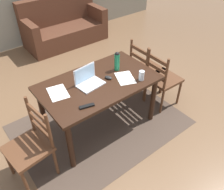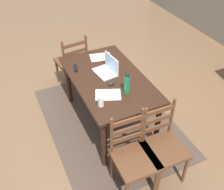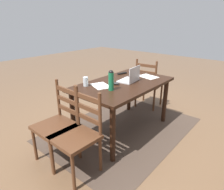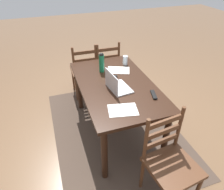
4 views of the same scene
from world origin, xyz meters
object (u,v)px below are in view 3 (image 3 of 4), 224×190
at_px(chair_left_near, 149,84).
at_px(tv_remote, 122,73).
at_px(water_bottle, 111,80).
at_px(drinking_glass, 86,82).
at_px(dining_table, 123,89).
at_px(laptop, 131,78).
at_px(computer_mouse, 116,84).
at_px(chair_right_near, 58,125).
at_px(chair_right_far, 78,135).

height_order(chair_left_near, tv_remote, chair_left_near).
bearing_deg(water_bottle, drinking_glass, -75.60).
relative_size(dining_table, water_bottle, 5.62).
relative_size(laptop, water_bottle, 1.29).
xyz_separation_m(dining_table, chair_left_near, (-1.04, -0.17, -0.21)).
bearing_deg(computer_mouse, dining_table, 150.62).
bearing_deg(chair_right_near, chair_left_near, 179.89).
relative_size(chair_right_far, chair_right_near, 1.00).
xyz_separation_m(chair_left_near, computer_mouse, (1.18, 0.15, 0.33)).
distance_m(water_bottle, drinking_glass, 0.39).
xyz_separation_m(laptop, computer_mouse, (0.26, -0.07, -0.04)).
bearing_deg(dining_table, laptop, 160.32).
distance_m(dining_table, chair_right_near, 1.07).
bearing_deg(chair_left_near, chair_right_near, -0.11).
bearing_deg(chair_right_near, dining_table, 170.40).
relative_size(dining_table, chair_left_near, 1.57).
bearing_deg(water_bottle, laptop, -176.45).
relative_size(chair_right_near, computer_mouse, 9.50).
distance_m(dining_table, tv_remote, 0.50).
relative_size(laptop, computer_mouse, 3.45).
bearing_deg(chair_right_far, tv_remote, -160.93).
height_order(water_bottle, computer_mouse, water_bottle).
height_order(dining_table, tv_remote, tv_remote).
distance_m(dining_table, drinking_glass, 0.57).
bearing_deg(computer_mouse, water_bottle, 4.05).
distance_m(laptop, water_bottle, 0.49).
relative_size(chair_right_near, water_bottle, 3.57).
relative_size(chair_right_near, drinking_glass, 7.44).
bearing_deg(chair_right_far, laptop, -173.45).
bearing_deg(chair_right_near, water_bottle, 159.82).
xyz_separation_m(chair_right_near, laptop, (-1.16, 0.22, 0.37)).
height_order(chair_right_near, laptop, laptop).
distance_m(chair_right_far, computer_mouse, 0.97).
relative_size(drinking_glass, computer_mouse, 1.28).
relative_size(dining_table, tv_remote, 8.80).
relative_size(chair_left_near, chair_right_far, 1.00).
height_order(chair_right_near, tv_remote, chair_right_near).
height_order(chair_right_far, chair_right_near, same).
height_order(water_bottle, tv_remote, water_bottle).
distance_m(dining_table, water_bottle, 0.44).
height_order(chair_left_near, computer_mouse, chair_left_near).
relative_size(dining_table, drinking_glass, 11.71).
xyz_separation_m(laptop, drinking_glass, (0.58, -0.34, 0.01)).
xyz_separation_m(dining_table, laptop, (-0.12, 0.04, 0.16)).
distance_m(chair_left_near, tv_remote, 0.74).
height_order(chair_left_near, chair_right_near, same).
height_order(drinking_glass, tv_remote, drinking_glass).
bearing_deg(chair_right_near, drinking_glass, -167.83).
height_order(chair_left_near, water_bottle, water_bottle).
distance_m(drinking_glass, tv_remote, 0.84).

